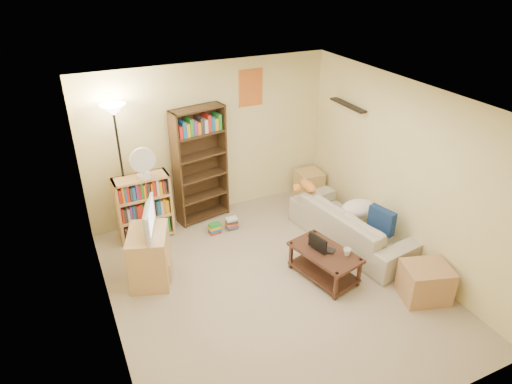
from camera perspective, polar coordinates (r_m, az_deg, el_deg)
room at (r=5.31m, az=2.29°, el=2.06°), size 4.50×4.54×2.52m
sofa at (r=6.99m, az=11.92°, el=-4.03°), size 2.30×1.40×0.60m
navy_pillow at (r=6.67m, az=15.43°, el=-3.43°), size 0.21×0.41×0.36m
cream_blanket at (r=7.01m, az=12.69°, el=-1.99°), size 0.56×0.40×0.24m
tabby_cat at (r=7.14m, az=6.27°, el=0.72°), size 0.48×0.22×0.16m
coffee_table at (r=6.24m, az=8.55°, el=-8.43°), size 0.73×1.04×0.42m
laptop at (r=6.21m, az=8.53°, el=-6.76°), size 0.52×0.51×0.03m
laptop_screen at (r=6.06m, az=7.71°, el=-6.35°), size 0.09×0.31×0.21m
mug at (r=6.10m, az=11.31°, el=-7.35°), size 0.12×0.12×0.10m
tv_remote at (r=6.38m, az=7.27°, el=-5.63°), size 0.13×0.17×0.02m
tv_stand at (r=6.23m, az=-13.14°, el=-7.83°), size 0.69×0.81×0.74m
television at (r=5.92m, az=-13.74°, el=-3.35°), size 0.76×0.52×0.40m
tall_bookshelf at (r=7.21m, az=-6.99°, el=3.67°), size 0.89×0.44×1.88m
short_bookshelf at (r=7.06m, az=-13.81°, el=-1.91°), size 0.81×0.35×1.03m
desk_fan at (r=6.69m, az=-13.97°, el=3.58°), size 0.37×0.21×0.46m
floor_lamp at (r=6.66m, az=-17.01°, el=6.92°), size 0.36×0.36×2.11m
side_table at (r=8.18m, az=6.62°, el=0.98°), size 0.45×0.45×0.49m
end_cabinet at (r=6.24m, az=20.39°, el=-10.53°), size 0.68×0.62×0.47m
book_stacks at (r=7.24m, az=-4.02°, el=-4.22°), size 0.48×0.15×0.19m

